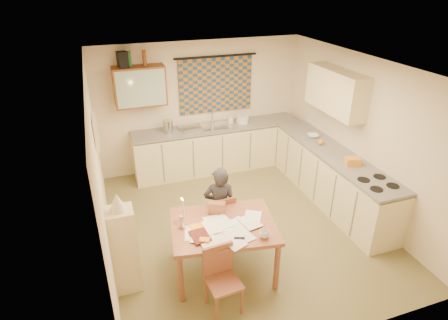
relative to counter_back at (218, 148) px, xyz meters
name	(u,v)px	position (x,y,z in m)	size (l,w,h in m)	color
floor	(242,225)	(-0.24, -1.95, -0.46)	(4.00, 4.50, 0.02)	olive
ceiling	(246,66)	(-0.24, -1.95, 2.06)	(4.00, 4.50, 0.02)	white
wall_back	(201,106)	(-0.24, 0.31, 0.80)	(4.00, 0.02, 2.50)	beige
wall_front	(334,253)	(-0.24, -4.21, 0.80)	(4.00, 0.02, 2.50)	beige
wall_left	(99,176)	(-2.25, -1.95, 0.80)	(0.02, 4.50, 2.50)	beige
wall_right	(360,136)	(1.77, -1.95, 0.80)	(0.02, 4.50, 2.50)	beige
window_blind	(216,85)	(0.06, 0.27, 1.20)	(1.45, 0.03, 1.05)	navy
curtain_rod	(216,56)	(0.06, 0.25, 1.75)	(0.04, 0.04, 1.60)	black
wall_cabinet	(140,86)	(-1.39, 0.13, 1.35)	(0.90, 0.34, 0.70)	#673211
wall_cabinet_glass	(141,89)	(-1.39, -0.04, 1.35)	(0.84, 0.02, 0.64)	#99B2A5
upper_cabinet_right	(336,91)	(1.59, -1.40, 1.40)	(0.34, 1.30, 0.70)	beige
framed_print	(96,132)	(-2.21, -1.55, 1.25)	(0.04, 0.50, 0.40)	beige
print_canvas	(97,131)	(-2.18, -1.55, 1.25)	(0.01, 0.42, 0.32)	beige
counter_back	(218,148)	(0.00, 0.00, 0.00)	(3.30, 0.62, 0.92)	beige
counter_right	(331,177)	(1.46, -1.78, 0.00)	(0.62, 2.95, 0.92)	beige
stove	(372,210)	(1.46, -2.83, 0.01)	(0.59, 0.59, 0.92)	white
sink	(216,128)	(-0.03, 0.00, 0.43)	(0.55, 0.45, 0.10)	silver
tap	(212,116)	(-0.04, 0.18, 0.61)	(0.03, 0.03, 0.28)	silver
dish_rack	(189,128)	(-0.57, 0.00, 0.50)	(0.35, 0.30, 0.06)	silver
kettle	(168,126)	(-0.96, 0.00, 0.59)	(0.18, 0.18, 0.24)	silver
mixing_bowl	(243,119)	(0.52, 0.00, 0.55)	(0.24, 0.24, 0.16)	white
soap_bottle	(230,119)	(0.28, 0.05, 0.56)	(0.09, 0.09, 0.18)	white
bowl	(313,136)	(1.46, -1.08, 0.49)	(0.26, 0.26, 0.05)	white
orange_bag	(353,161)	(1.46, -2.24, 0.53)	(0.22, 0.16, 0.12)	orange
fruit_orange	(321,142)	(1.41, -1.42, 0.52)	(0.10, 0.10, 0.10)	orange
speaker	(123,59)	(-1.63, 0.13, 1.83)	(0.16, 0.20, 0.26)	black
bottle_green	(129,59)	(-1.52, 0.13, 1.83)	(0.07, 0.07, 0.26)	#195926
bottle_brown	(144,58)	(-1.26, 0.13, 1.83)	(0.07, 0.07, 0.26)	#673211
dining_table	(223,247)	(-0.85, -2.82, -0.07)	(1.44, 1.18, 0.75)	brown
chair_far	(219,228)	(-0.72, -2.25, -0.19)	(0.40, 0.40, 0.83)	brown
chair_near	(223,291)	(-1.06, -3.41, -0.20)	(0.40, 0.40, 0.82)	brown
person	(220,207)	(-0.71, -2.26, 0.17)	(0.53, 0.43, 1.25)	black
shelf_stand	(124,250)	(-2.08, -2.69, 0.13)	(0.32, 0.30, 1.16)	beige
lampshade	(117,202)	(-2.08, -2.69, 0.81)	(0.20, 0.20, 0.22)	beige
letter_rack	(217,208)	(-0.85, -2.55, 0.38)	(0.22, 0.10, 0.16)	brown
mug	(264,234)	(-0.47, -3.22, 0.35)	(0.14, 0.14, 0.09)	white
magazine	(192,239)	(-1.30, -2.98, 0.31)	(0.23, 0.29, 0.03)	maroon
book	(192,231)	(-1.26, -2.83, 0.31)	(0.19, 0.26, 0.02)	orange
orange_box	(204,241)	(-1.17, -3.07, 0.32)	(0.12, 0.08, 0.04)	orange
eyeglasses	(239,239)	(-0.77, -3.16, 0.31)	(0.13, 0.04, 0.02)	black
candle_holder	(182,222)	(-1.35, -2.71, 0.39)	(0.06, 0.06, 0.18)	silver
candle	(183,208)	(-1.33, -2.71, 0.59)	(0.02, 0.02, 0.22)	white
candle_flame	(182,198)	(-1.34, -2.69, 0.71)	(0.02, 0.02, 0.02)	#FFCC66
papers	(226,229)	(-0.86, -2.94, 0.31)	(1.10, 0.77, 0.02)	white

